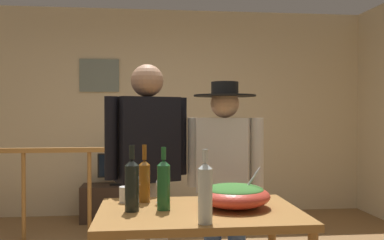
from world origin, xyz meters
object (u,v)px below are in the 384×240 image
Objects in this scene: tv_console at (118,202)px; serving_table at (199,227)px; framed_picture at (99,76)px; mug_white at (126,194)px; wine_bottle_clear at (205,192)px; wine_bottle_green at (164,184)px; wine_bottle_dark at (132,184)px; salad_bowl at (234,194)px; person_standing_left at (147,159)px; wine_bottle_amber at (144,179)px; flat_screen_tv at (118,166)px; wine_glass at (162,185)px; stair_railing at (70,178)px; person_standing_right at (225,170)px.

serving_table reaches higher than tv_console.
framed_picture is 4.60× the size of mug_white.
tv_console is 3.46m from wine_bottle_clear.
wine_bottle_green is 0.96× the size of wine_bottle_dark.
wine_bottle_green is at bearing -177.65° from salad_bowl.
wine_bottle_dark is at bearing 61.98° from person_standing_left.
mug_white is at bearing -179.57° from wine_bottle_amber.
wine_glass reaches higher than flat_screen_tv.
wine_bottle_clear reaches higher than flat_screen_tv.
stair_railing is at bearing 107.55° from wine_bottle_dark.
salad_bowl is 1.17× the size of wine_bottle_green.
wine_glass is (0.44, -2.85, 0.69)m from tv_console.
serving_table is 3.21× the size of wine_bottle_green.
framed_picture is 0.18× the size of stair_railing.
tv_console is 3.18m from salad_bowl.
wine_bottle_dark is at bearing -105.82° from wine_bottle_amber.
person_standing_right is at bearing -67.91° from flat_screen_tv.
salad_bowl is 0.43m from wine_glass.
flat_screen_tv reaches higher than serving_table.
person_standing_right reaches higher than serving_table.
wine_bottle_clear is at bearing 95.95° from person_standing_right.
wine_bottle_green is at bearing 75.19° from person_standing_left.
person_standing_right reaches higher than wine_bottle_amber.
wine_bottle_green reaches higher than tv_console.
person_standing_right is (0.69, 0.51, 0.07)m from mug_white.
wine_bottle_clear is (-0.01, -0.29, 0.25)m from serving_table.
framed_picture is at bearing 99.05° from wine_bottle_dark.
wine_bottle_green is (-0.19, 0.31, -0.01)m from wine_bottle_clear.
serving_table is 0.44m from wine_bottle_dark.
wine_bottle_clear reaches higher than stair_railing.
person_standing_left is (-0.27, 1.04, 0.05)m from wine_bottle_clear.
stair_railing is at bearing 119.69° from salad_bowl.
person_standing_right is at bearing 83.54° from salad_bowl.
serving_table is 0.31m from wine_bottle_green.
stair_railing is at bearing 112.67° from wine_bottle_clear.
flat_screen_tv is 4.51× the size of mug_white.
tv_console is at bearing 105.53° from salad_bowl.
flat_screen_tv is 0.30× the size of person_standing_left.
wine_glass is at bearing 159.88° from salad_bowl.
wine_bottle_clear reaches higher than serving_table.
tv_console is at bearing 58.34° from stair_railing.
wine_bottle_clear is 1.00× the size of wine_bottle_dark.
wine_bottle_dark is (-0.36, 0.30, -0.01)m from wine_bottle_clear.
person_standing_right is (0.28, 0.75, 0.21)m from serving_table.
person_standing_left reaches higher than person_standing_right.
framed_picture is 3.27m from wine_bottle_amber.
person_standing_right is (0.92, -2.25, 0.24)m from flat_screen_tv.
wine_bottle_dark is at bearing -177.09° from salad_bowl.
mug_white is at bearing -85.39° from tv_console.
stair_railing is 2.31m from wine_glass.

